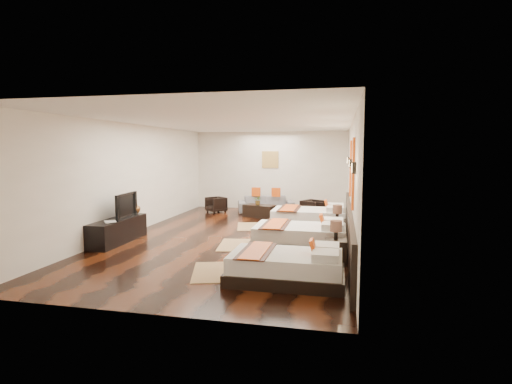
% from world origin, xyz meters
% --- Properties ---
extents(floor, '(5.50, 9.50, 0.01)m').
position_xyz_m(floor, '(0.00, 0.00, 0.00)').
color(floor, black).
rests_on(floor, ground).
extents(ceiling, '(5.50, 9.50, 0.01)m').
position_xyz_m(ceiling, '(0.00, 0.00, 2.80)').
color(ceiling, white).
rests_on(ceiling, floor).
extents(back_wall, '(5.50, 0.01, 2.80)m').
position_xyz_m(back_wall, '(0.00, 4.75, 1.40)').
color(back_wall, silver).
rests_on(back_wall, floor).
extents(left_wall, '(0.01, 9.50, 2.80)m').
position_xyz_m(left_wall, '(-2.75, 0.00, 1.40)').
color(left_wall, silver).
rests_on(left_wall, floor).
extents(right_wall, '(0.01, 9.50, 2.80)m').
position_xyz_m(right_wall, '(2.75, 0.00, 1.40)').
color(right_wall, silver).
rests_on(right_wall, floor).
extents(headboard_panel, '(0.08, 6.60, 0.90)m').
position_xyz_m(headboard_panel, '(2.71, -0.80, 0.45)').
color(headboard_panel, black).
rests_on(headboard_panel, floor).
extents(bed_near, '(1.87, 1.18, 0.71)m').
position_xyz_m(bed_near, '(1.69, -3.07, 0.24)').
color(bed_near, black).
rests_on(bed_near, floor).
extents(bed_mid, '(2.03, 1.27, 0.77)m').
position_xyz_m(bed_mid, '(1.70, -0.87, 0.26)').
color(bed_mid, black).
rests_on(bed_mid, floor).
extents(bed_far, '(2.06, 1.30, 0.79)m').
position_xyz_m(bed_far, '(1.70, 1.52, 0.27)').
color(bed_far, black).
rests_on(bed_far, floor).
extents(nightstand_a, '(0.42, 0.42, 0.82)m').
position_xyz_m(nightstand_a, '(2.44, -1.90, 0.29)').
color(nightstand_a, black).
rests_on(nightstand_a, floor).
extents(nightstand_b, '(0.42, 0.42, 0.82)m').
position_xyz_m(nightstand_b, '(2.44, 0.26, 0.29)').
color(nightstand_b, black).
rests_on(nightstand_b, floor).
extents(jute_mat_near, '(1.06, 1.36, 0.01)m').
position_xyz_m(jute_mat_near, '(0.39, -2.88, 0.01)').
color(jute_mat_near, '#9A774E').
rests_on(jute_mat_near, floor).
extents(jute_mat_mid, '(0.91, 1.29, 0.01)m').
position_xyz_m(jute_mat_mid, '(0.25, -0.89, 0.01)').
color(jute_mat_mid, '#9A774E').
rests_on(jute_mat_mid, floor).
extents(jute_mat_far, '(1.01, 1.34, 0.01)m').
position_xyz_m(jute_mat_far, '(0.08, 1.29, 0.01)').
color(jute_mat_far, '#9A774E').
rests_on(jute_mat_far, floor).
extents(tv_console, '(0.50, 1.80, 0.55)m').
position_xyz_m(tv_console, '(-2.50, -1.21, 0.28)').
color(tv_console, black).
rests_on(tv_console, floor).
extents(tv, '(0.22, 1.03, 0.59)m').
position_xyz_m(tv, '(-2.45, -1.06, 0.84)').
color(tv, black).
rests_on(tv, tv_console).
extents(book, '(0.37, 0.39, 0.03)m').
position_xyz_m(book, '(-2.50, -1.71, 0.56)').
color(book, black).
rests_on(book, tv_console).
extents(figurine, '(0.39, 0.39, 0.34)m').
position_xyz_m(figurine, '(-2.50, -0.48, 0.72)').
color(figurine, brown).
rests_on(figurine, tv_console).
extents(sofa, '(2.03, 1.27, 0.55)m').
position_xyz_m(sofa, '(0.00, 3.92, 0.28)').
color(sofa, slate).
rests_on(sofa, floor).
extents(armchair_left, '(0.82, 0.82, 0.53)m').
position_xyz_m(armchair_left, '(-1.68, 3.55, 0.27)').
color(armchair_left, black).
rests_on(armchair_left, floor).
extents(armchair_right, '(0.83, 0.82, 0.56)m').
position_xyz_m(armchair_right, '(1.65, 3.26, 0.28)').
color(armchair_right, black).
rests_on(armchair_right, floor).
extents(coffee_table, '(1.10, 0.78, 0.40)m').
position_xyz_m(coffee_table, '(0.00, 2.87, 0.20)').
color(coffee_table, black).
rests_on(coffee_table, floor).
extents(table_plant, '(0.31, 0.28, 0.29)m').
position_xyz_m(table_plant, '(-0.05, 2.87, 0.55)').
color(table_plant, '#285A1E').
rests_on(table_plant, coffee_table).
extents(orange_panel_a, '(0.04, 0.40, 1.30)m').
position_xyz_m(orange_panel_a, '(2.73, -1.90, 1.70)').
color(orange_panel_a, '#D86014').
rests_on(orange_panel_a, right_wall).
extents(orange_panel_b, '(0.04, 0.40, 1.30)m').
position_xyz_m(orange_panel_b, '(2.73, 0.30, 1.70)').
color(orange_panel_b, '#D86014').
rests_on(orange_panel_b, right_wall).
extents(sconce_near, '(0.07, 0.12, 0.18)m').
position_xyz_m(sconce_near, '(2.70, -3.00, 1.85)').
color(sconce_near, black).
rests_on(sconce_near, right_wall).
extents(sconce_mid, '(0.07, 0.12, 0.18)m').
position_xyz_m(sconce_mid, '(2.70, -0.80, 1.85)').
color(sconce_mid, black).
rests_on(sconce_mid, right_wall).
extents(sconce_far, '(0.07, 0.12, 0.18)m').
position_xyz_m(sconce_far, '(2.70, 1.40, 1.85)').
color(sconce_far, black).
rests_on(sconce_far, right_wall).
extents(sconce_lounge, '(0.07, 0.12, 0.18)m').
position_xyz_m(sconce_lounge, '(2.70, 2.30, 1.85)').
color(sconce_lounge, black).
rests_on(sconce_lounge, right_wall).
extents(gold_artwork, '(0.60, 0.04, 0.60)m').
position_xyz_m(gold_artwork, '(0.00, 4.73, 1.80)').
color(gold_artwork, '#AD873F').
rests_on(gold_artwork, back_wall).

